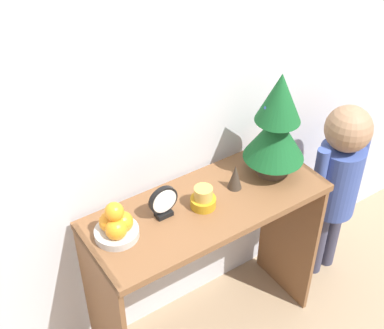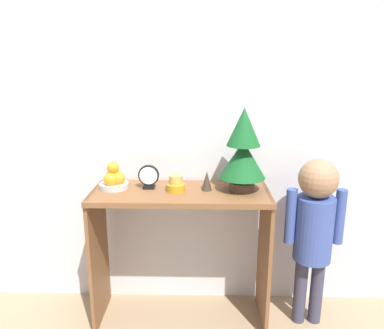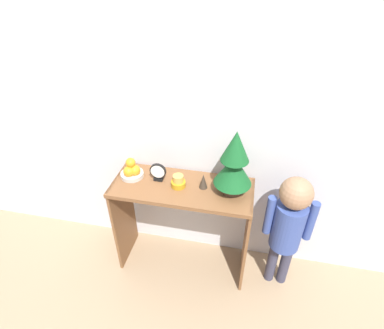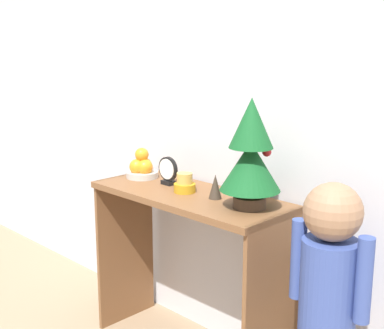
{
  "view_description": "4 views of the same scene",
  "coord_description": "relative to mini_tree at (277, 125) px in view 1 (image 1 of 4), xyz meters",
  "views": [
    {
      "loc": [
        -0.93,
        -1.07,
        2.21
      ],
      "look_at": [
        -0.06,
        0.21,
        1.02
      ],
      "focal_mm": 50.0,
      "sensor_mm": 36.0,
      "label": 1
    },
    {
      "loc": [
        0.11,
        -1.77,
        1.49
      ],
      "look_at": [
        0.06,
        0.21,
        0.96
      ],
      "focal_mm": 35.0,
      "sensor_mm": 36.0,
      "label": 2
    },
    {
      "loc": [
        0.4,
        -1.37,
        2.12
      ],
      "look_at": [
        0.08,
        0.17,
        1.03
      ],
      "focal_mm": 28.0,
      "sensor_mm": 36.0,
      "label": 3
    },
    {
      "loc": [
        1.68,
        -1.47,
        1.48
      ],
      "look_at": [
        0.05,
        0.17,
        0.96
      ],
      "focal_mm": 50.0,
      "sensor_mm": 36.0,
      "label": 4
    }
  ],
  "objects": [
    {
      "name": "console_table",
      "position": [
        -0.34,
        -0.02,
        -0.44
      ],
      "size": [
        0.99,
        0.4,
        0.81
      ],
      "color": "brown",
      "rests_on": "ground_plane"
    },
    {
      "name": "singing_bowl",
      "position": [
        -0.37,
        -0.02,
        -0.19
      ],
      "size": [
        0.1,
        0.1,
        0.09
      ],
      "color": "#B78419",
      "rests_on": "console_table"
    },
    {
      "name": "fruit_bowl",
      "position": [
        -0.72,
        0.02,
        -0.18
      ],
      "size": [
        0.16,
        0.16,
        0.16
      ],
      "color": "#B7B2A8",
      "rests_on": "console_table"
    },
    {
      "name": "figurine",
      "position": [
        -0.2,
        0.0,
        -0.18
      ],
      "size": [
        0.06,
        0.06,
        0.11
      ],
      "color": "#382D23",
      "rests_on": "console_table"
    },
    {
      "name": "mini_tree",
      "position": [
        0.0,
        0.0,
        0.0
      ],
      "size": [
        0.25,
        0.25,
        0.46
      ],
      "color": "#4C3828",
      "rests_on": "console_table"
    },
    {
      "name": "child_figure",
      "position": [
        0.41,
        -0.03,
        -0.4
      ],
      "size": [
        0.33,
        0.22,
        1.0
      ],
      "color": "#38384C",
      "rests_on": "ground_plane"
    },
    {
      "name": "desk_clock",
      "position": [
        -0.52,
        0.02,
        -0.16
      ],
      "size": [
        0.12,
        0.04,
        0.14
      ],
      "color": "black",
      "rests_on": "console_table"
    },
    {
      "name": "back_wall",
      "position": [
        -0.34,
        0.23,
        0.21
      ],
      "size": [
        7.0,
        0.05,
        2.5
      ],
      "primitive_type": "cube",
      "color": "silver",
      "rests_on": "ground_plane"
    }
  ]
}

